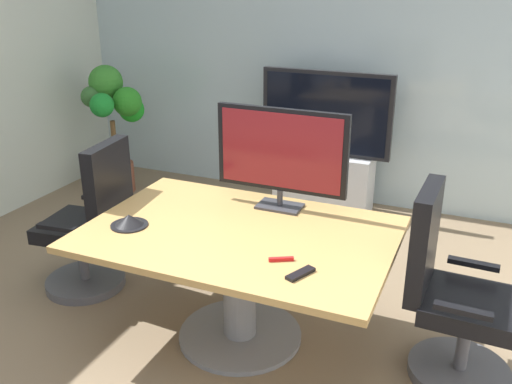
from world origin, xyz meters
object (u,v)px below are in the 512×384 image
office_chair_left (91,230)px  remote_control (300,274)px  conference_table (239,260)px  tv_monitor (281,153)px  office_chair_right (450,302)px  potted_plant (115,118)px  wall_display_unit (324,164)px  conference_phone (129,221)px

office_chair_left → remote_control: size_ratio=6.41×
conference_table → office_chair_left: 1.20m
conference_table → tv_monitor: size_ratio=2.10×
office_chair_right → potted_plant: (-3.37, 1.64, 0.31)m
office_chair_right → potted_plant: 3.77m
wall_display_unit → conference_phone: 2.43m
office_chair_right → conference_phone: bearing=102.7°
office_chair_right → office_chair_left: bearing=92.6°
potted_plant → wall_display_unit: bearing=10.2°
conference_table → potted_plant: (-2.19, 1.80, 0.23)m
conference_table → potted_plant: size_ratio=1.39×
office_chair_left → conference_phone: office_chair_left is taller
office_chair_left → remote_control: office_chair_left is taller
conference_table → potted_plant: 2.84m
wall_display_unit → conference_phone: (-0.49, -2.36, 0.32)m
tv_monitor → conference_table: bearing=-102.4°
tv_monitor → conference_phone: (-0.72, -0.61, -0.33)m
office_chair_left → remote_control: (1.68, -0.47, 0.28)m
office_chair_left → remote_control: 1.76m
office_chair_right → remote_control: (-0.69, -0.49, 0.28)m
office_chair_left → conference_table: bearing=77.5°
conference_table → office_chair_right: bearing=7.4°
potted_plant → tv_monitor: bearing=-31.1°
office_chair_left → potted_plant: potted_plant is taller
tv_monitor → conference_phone: size_ratio=3.82×
office_chair_right → tv_monitor: bearing=78.1°
wall_display_unit → remote_control: wall_display_unit is taller
tv_monitor → wall_display_unit: 1.87m
wall_display_unit → potted_plant: (-2.06, -0.37, 0.32)m
conference_table → remote_control: 0.63m
office_chair_left → wall_display_unit: bearing=146.2°
office_chair_right → potted_plant: potted_plant is taller
conference_table → potted_plant: potted_plant is taller
office_chair_left → wall_display_unit: size_ratio=0.83×
wall_display_unit → potted_plant: wall_display_unit is taller
conference_table → tv_monitor: tv_monitor is taller
conference_table → office_chair_left: size_ratio=1.62×
office_chair_right → remote_control: bearing=127.4°
office_chair_left → potted_plant: bearing=-155.5°
conference_table → office_chair_right: (1.19, 0.15, -0.08)m
tv_monitor → remote_control: (0.40, -0.76, -0.35)m
conference_table → conference_phone: conference_phone is taller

